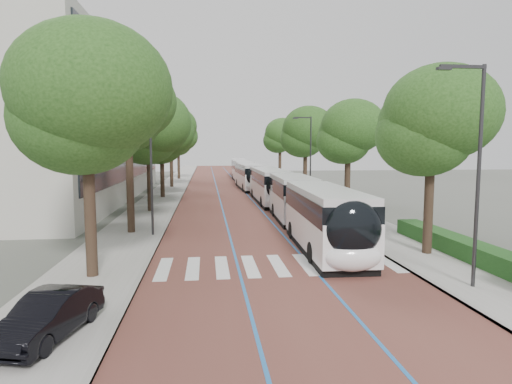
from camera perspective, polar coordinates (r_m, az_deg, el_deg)
The scene contains 22 objects.
ground at distance 18.30m, azimuth 2.89°, elevation -10.63°, with size 160.00×160.00×0.00m, color #51544C.
road at distance 57.61m, azimuth -3.70°, elevation 0.69°, with size 11.00×140.00×0.02m, color brown.
sidewalk_left at distance 57.71m, azimuth -11.16°, elevation 0.65°, with size 4.00×140.00×0.12m, color gray.
sidewalk_right at distance 58.47m, azimuth 3.66°, elevation 0.81°, with size 4.00×140.00×0.12m, color gray.
kerb_left at distance 57.59m, azimuth -9.27°, elevation 0.67°, with size 0.20×140.00×0.14m, color gray.
kerb_right at distance 58.16m, azimuth 1.82°, elevation 0.80°, with size 0.20×140.00×0.14m, color gray.
zebra_crossing at distance 19.27m, azimuth 2.98°, elevation -9.70°, with size 10.55×3.60×0.01m.
lane_line_left at distance 57.55m, azimuth -5.29°, elevation 0.68°, with size 0.12×126.00×0.01m, color #2266AE.
lane_line_right at distance 57.71m, azimuth -2.11°, elevation 0.72°, with size 0.12×126.00×0.01m, color #2266AE.
office_building at distance 48.27m, azimuth -26.92°, elevation 7.38°, with size 18.11×40.00×14.00m.
hedge at distance 21.58m, azimuth 27.68°, elevation -7.32°, with size 1.20×14.00×0.80m, color #194016.
streetlight_near at distance 17.20m, azimuth 27.14°, elevation 3.98°, with size 1.82×0.20×8.00m.
streetlight_far at distance 40.45m, azimuth 7.04°, elevation 5.29°, with size 1.82×0.20×8.00m.
lamp_post_left at distance 25.52m, azimuth -13.80°, elevation 3.29°, with size 0.14×0.14×8.00m, color #2C2C2E.
trees_left at distance 43.41m, azimuth -12.80°, elevation 7.81°, with size 6.30×61.00×10.10m.
trees_right at distance 40.68m, azimuth 8.58°, elevation 7.61°, with size 5.63×47.18×9.10m.
lead_bus at distance 25.48m, azimuth 7.09°, elevation -2.22°, with size 3.08×18.47×3.20m.
bus_queued_0 at distance 40.73m, azimuth 1.85°, elevation 0.83°, with size 2.57×12.40×3.20m.
bus_queued_1 at distance 54.24m, azimuth -0.85°, elevation 2.09°, with size 2.88×12.46×3.20m.
bus_queued_2 at distance 66.69m, azimuth -1.79°, elevation 2.79°, with size 2.68×12.43×3.20m.
bus_queued_3 at distance 79.79m, azimuth -2.36°, elevation 3.29°, with size 3.24×12.52×3.20m.
parked_car at distance 13.15m, azimuth -25.88°, elevation -14.59°, with size 1.28×3.68×1.21m, color black.
Camera 1 is at (-2.92, -17.30, 5.19)m, focal length 30.00 mm.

